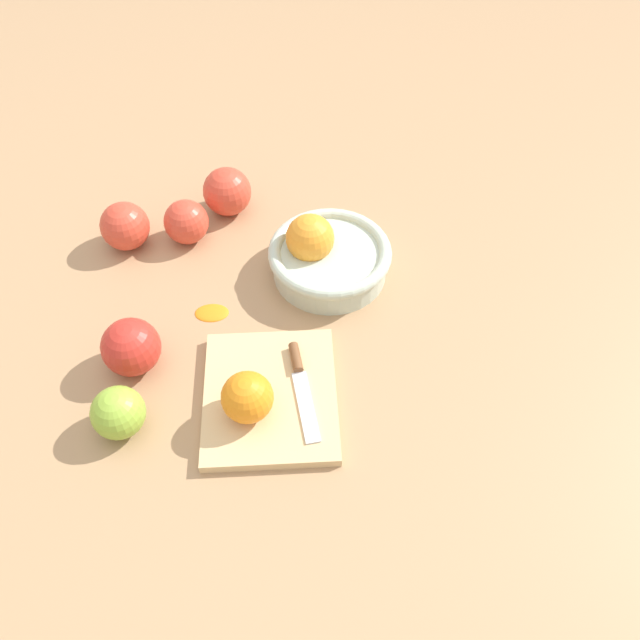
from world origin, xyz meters
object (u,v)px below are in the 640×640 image
Objects in this scene: orange_on_board at (247,397)px; apple_front_right_2 at (118,413)px; bowl at (327,256)px; apple_front_left_3 at (125,226)px; knife at (300,378)px; apple_front_left at (186,222)px; apple_front_left_2 at (227,192)px; apple_front_right at (131,347)px; cutting_board at (270,396)px.

orange_on_board is 0.97× the size of apple_front_right_2.
apple_front_left_3 is (-0.05, -0.33, 0.00)m from bowl.
knife is at bearing -7.59° from bowl.
knife is 2.11× the size of apple_front_left.
apple_front_right_2 is at bearing -72.55° from knife.
bowl reaches higher than apple_front_left_2.
apple_front_right is at bearing -7.07° from apple_front_left.
cutting_board is (0.24, -0.07, -0.03)m from bowl.
cutting_board is 0.39m from apple_front_left_3.
orange_on_board is at bearing -50.80° from knife.
apple_front_left_2 is at bearing 168.76° from apple_front_right_2.
apple_front_left_2 is at bearing -128.90° from bowl.
cutting_board is at bearing 75.23° from apple_front_right.
cutting_board is at bearing 15.33° from apple_front_left_2.
apple_front_left_3 is at bearing -59.91° from apple_front_left_2.
apple_front_right is at bearing -54.06° from bowl.
apple_front_left_2 is at bearing -168.96° from orange_on_board.
apple_front_right is (-0.08, -0.17, -0.01)m from orange_on_board.
apple_front_left_2 is (-0.41, -0.08, -0.01)m from orange_on_board.
apple_front_left_2 reaches higher than apple_front_left.
apple_front_left_3 is at bearing -80.02° from apple_front_left.
apple_front_left_2 reaches higher than cutting_board.
apple_front_left is (-0.29, -0.20, 0.02)m from knife.
apple_front_left_2 reaches higher than apple_front_left_3.
bowl reaches higher than knife.
orange_on_board is 0.17m from apple_front_right_2.
apple_front_right reaches higher than apple_front_left_3.
knife reaches higher than cutting_board.
apple_front_left_3 is at bearing -168.61° from apple_front_right_2.
apple_front_right_2 is (0.07, -0.23, 0.01)m from knife.
bowl is 0.92× the size of cutting_board.
apple_front_right is 0.34m from apple_front_left_2.
apple_front_right reaches higher than apple_front_left.
apple_front_right_2 is 0.89× the size of apple_front_left_3.
cutting_board is 3.06× the size of orange_on_board.
orange_on_board is 0.42m from apple_front_left_2.
apple_front_right_2 reaches higher than cutting_board.
bowl reaches higher than orange_on_board.
apple_front_right_2 is (0.29, -0.26, -0.00)m from bowl.
cutting_board is at bearing 139.65° from orange_on_board.
orange_on_board reaches higher than apple_front_left_3.
cutting_board is 2.87× the size of apple_front_left.
apple_front_right_2 is 0.96× the size of apple_front_left.
apple_front_left_3 is (-0.34, -0.07, 0.00)m from apple_front_right_2.
apple_front_right is 0.10m from apple_front_right_2.
apple_front_left is (-0.26, 0.03, -0.00)m from apple_front_right.
orange_on_board reaches higher than apple_front_right_2.
cutting_board is 2.55× the size of apple_front_left_2.
knife is at bearing 120.56° from cutting_board.
apple_front_right is (-0.03, -0.23, 0.02)m from knife.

